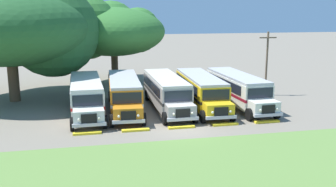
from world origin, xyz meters
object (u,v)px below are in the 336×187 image
(parked_bus_slot_1, at_px, (124,92))
(parked_bus_slot_3, at_px, (201,90))
(parked_bus_slot_2, at_px, (166,91))
(utility_pole, at_px, (267,62))
(parked_bus_slot_0, at_px, (86,94))
(parked_bus_slot_4, at_px, (238,88))
(secondary_tree, at_px, (11,27))
(broad_shade_tree, at_px, (110,30))

(parked_bus_slot_1, bearing_deg, parked_bus_slot_3, 89.85)
(parked_bus_slot_2, relative_size, utility_pole, 1.68)
(parked_bus_slot_0, xyz_separation_m, parked_bus_slot_3, (10.07, -0.14, 0.00))
(parked_bus_slot_3, bearing_deg, parked_bus_slot_1, -91.38)
(parked_bus_slot_0, relative_size, parked_bus_slot_3, 1.00)
(parked_bus_slot_4, xyz_separation_m, utility_pole, (4.38, 3.34, 1.89))
(secondary_tree, bearing_deg, parked_bus_slot_0, -44.79)
(parked_bus_slot_1, height_order, parked_bus_slot_3, same)
(parked_bus_slot_0, xyz_separation_m, broad_shade_tree, (2.92, 12.86, 4.72))
(parked_bus_slot_1, bearing_deg, parked_bus_slot_4, 90.24)
(parked_bus_slot_2, xyz_separation_m, secondary_tree, (-13.60, 6.61, 5.42))
(parked_bus_slot_0, height_order, secondary_tree, secondary_tree)
(parked_bus_slot_2, relative_size, parked_bus_slot_4, 1.00)
(parked_bus_slot_2, bearing_deg, broad_shade_tree, -163.19)
(secondary_tree, bearing_deg, parked_bus_slot_1, -33.02)
(secondary_tree, distance_m, utility_pole, 25.07)
(parked_bus_slot_1, relative_size, parked_bus_slot_2, 1.00)
(parked_bus_slot_3, bearing_deg, utility_pole, 113.99)
(parked_bus_slot_0, bearing_deg, parked_bus_slot_3, 87.75)
(parked_bus_slot_1, bearing_deg, utility_pole, 103.88)
(parked_bus_slot_1, bearing_deg, parked_bus_slot_0, -83.86)
(broad_shade_tree, bearing_deg, parked_bus_slot_1, -88.66)
(parked_bus_slot_1, distance_m, parked_bus_slot_3, 6.86)
(parked_bus_slot_3, height_order, utility_pole, utility_pole)
(utility_pole, bearing_deg, parked_bus_slot_2, -164.30)
(parked_bus_slot_0, height_order, utility_pole, utility_pole)
(broad_shade_tree, bearing_deg, parked_bus_slot_2, -72.69)
(parked_bus_slot_4, distance_m, utility_pole, 5.83)
(parked_bus_slot_2, height_order, parked_bus_slot_3, same)
(parked_bus_slot_0, relative_size, secondary_tree, 0.63)
(parked_bus_slot_0, distance_m, parked_bus_slot_3, 10.07)
(parked_bus_slot_4, height_order, utility_pole, utility_pole)
(parked_bus_slot_1, relative_size, secondary_tree, 0.63)
(broad_shade_tree, bearing_deg, parked_bus_slot_3, -61.21)
(parked_bus_slot_3, relative_size, broad_shade_tree, 0.83)
(parked_bus_slot_2, height_order, utility_pole, utility_pole)
(parked_bus_slot_3, xyz_separation_m, parked_bus_slot_4, (3.43, -0.10, 0.00))
(parked_bus_slot_2, xyz_separation_m, utility_pole, (10.96, 3.08, 1.89))
(parked_bus_slot_2, distance_m, broad_shade_tree, 14.25)
(parked_bus_slot_0, xyz_separation_m, parked_bus_slot_4, (13.50, -0.24, 0.00))
(parked_bus_slot_1, height_order, utility_pole, utility_pole)
(parked_bus_slot_2, height_order, secondary_tree, secondary_tree)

